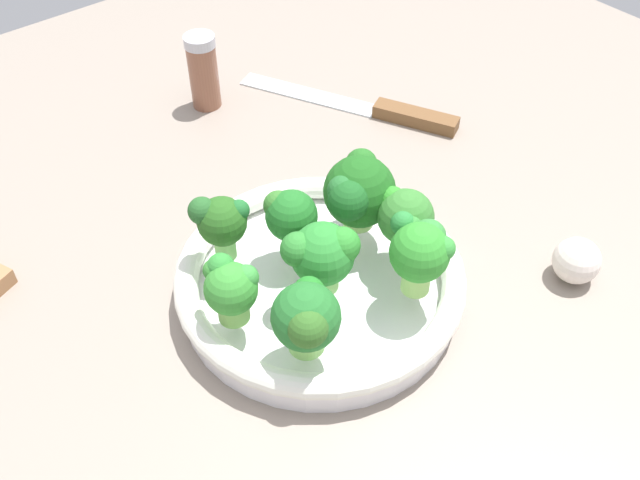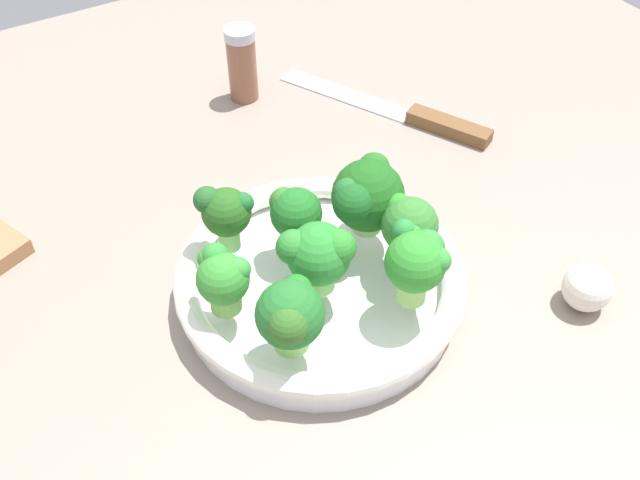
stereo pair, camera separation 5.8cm
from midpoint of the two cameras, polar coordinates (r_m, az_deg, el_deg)
ground_plane at (r=62.97cm, az=4.55°, el=-6.62°), size 130.00×130.00×2.50cm
bowl at (r=61.73cm, az=2.70°, el=-3.34°), size 24.66×24.66×3.76cm
broccoli_floret_0 at (r=61.29cm, az=6.34°, el=3.39°), size 6.45×7.25×6.82cm
broccoli_floret_1 at (r=59.43cm, az=9.91°, el=0.83°), size 5.41×4.90×5.80cm
broccoli_floret_2 at (r=60.19cm, az=0.80°, el=2.09°), size 4.60×4.45×5.50cm
broccoli_floret_3 at (r=52.33cm, az=0.84°, el=-6.15°), size 5.38×5.17×6.01cm
broccoli_floret_4 at (r=56.22cm, az=2.87°, el=-1.18°), size 5.14×5.72×6.22cm
broccoli_floret_5 at (r=56.05cm, az=10.69°, el=-1.89°), size 4.78×5.32×6.53cm
broccoli_floret_6 at (r=59.46cm, az=-4.72°, el=2.06°), size 4.24×4.47×6.18cm
broccoli_floret_7 at (r=55.22cm, az=-4.69°, el=-3.11°), size 4.64×4.21×5.46cm
knife at (r=83.70cm, az=9.12°, el=9.66°), size 25.02×13.68×1.50cm
garlic_bulb at (r=65.98cm, az=22.71°, el=-3.61°), size 4.18×4.18×4.18cm
pepper_shaker at (r=84.46cm, az=-4.16°, el=13.59°), size 3.47×3.47×8.72cm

